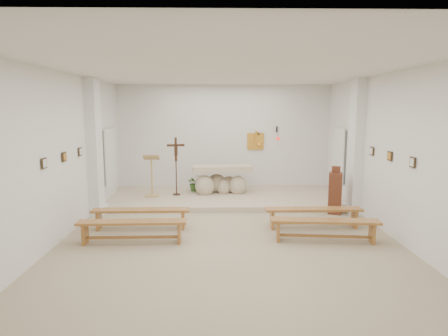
{
  "coord_description": "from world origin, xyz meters",
  "views": [
    {
      "loc": [
        -0.26,
        -8.23,
        2.73
      ],
      "look_at": [
        -0.06,
        1.6,
        1.26
      ],
      "focal_mm": 32.0,
      "sensor_mm": 36.0,
      "label": 1
    }
  ],
  "objects_px": {
    "bench_right_front": "(314,213)",
    "bench_left_second": "(132,226)",
    "crucifix_stand": "(176,162)",
    "donation_pedestal": "(335,193)",
    "altar": "(221,181)",
    "lectern": "(152,175)",
    "bench_left_front": "(141,214)",
    "bench_right_second": "(325,225)"
  },
  "relations": [
    {
      "from": "bench_left_second",
      "to": "bench_right_front",
      "type": "bearing_deg",
      "value": 12.57
    },
    {
      "from": "donation_pedestal",
      "to": "bench_right_second",
      "type": "relative_size",
      "value": 0.56
    },
    {
      "from": "bench_right_front",
      "to": "donation_pedestal",
      "type": "bearing_deg",
      "value": 54.94
    },
    {
      "from": "altar",
      "to": "lectern",
      "type": "xyz_separation_m",
      "value": [
        -2.05,
        -0.46,
        0.28
      ]
    },
    {
      "from": "donation_pedestal",
      "to": "bench_left_second",
      "type": "relative_size",
      "value": 0.57
    },
    {
      "from": "donation_pedestal",
      "to": "bench_left_second",
      "type": "xyz_separation_m",
      "value": [
        -4.82,
        -2.23,
        -0.2
      ]
    },
    {
      "from": "bench_left_front",
      "to": "bench_right_front",
      "type": "distance_m",
      "value": 3.95
    },
    {
      "from": "altar",
      "to": "crucifix_stand",
      "type": "xyz_separation_m",
      "value": [
        -1.35,
        -0.28,
        0.65
      ]
    },
    {
      "from": "bench_right_front",
      "to": "bench_left_second",
      "type": "xyz_separation_m",
      "value": [
        -3.95,
        -0.96,
        0.0
      ]
    },
    {
      "from": "bench_left_front",
      "to": "crucifix_stand",
      "type": "bearing_deg",
      "value": 79.1
    },
    {
      "from": "altar",
      "to": "donation_pedestal",
      "type": "xyz_separation_m",
      "value": [
        2.95,
        -1.95,
        0.05
      ]
    },
    {
      "from": "bench_left_second",
      "to": "lectern",
      "type": "bearing_deg",
      "value": 91.69
    },
    {
      "from": "lectern",
      "to": "crucifix_stand",
      "type": "xyz_separation_m",
      "value": [
        0.7,
        0.18,
        0.37
      ]
    },
    {
      "from": "donation_pedestal",
      "to": "bench_right_second",
      "type": "height_order",
      "value": "donation_pedestal"
    },
    {
      "from": "bench_right_front",
      "to": "bench_left_second",
      "type": "distance_m",
      "value": 4.07
    },
    {
      "from": "lectern",
      "to": "bench_left_second",
      "type": "distance_m",
      "value": 3.75
    },
    {
      "from": "altar",
      "to": "lectern",
      "type": "relative_size",
      "value": 1.44
    },
    {
      "from": "bench_right_front",
      "to": "crucifix_stand",
      "type": "bearing_deg",
      "value": 138.81
    },
    {
      "from": "lectern",
      "to": "bench_right_second",
      "type": "bearing_deg",
      "value": -45.3
    },
    {
      "from": "bench_left_front",
      "to": "bench_right_second",
      "type": "bearing_deg",
      "value": -14.54
    },
    {
      "from": "altar",
      "to": "bench_left_front",
      "type": "bearing_deg",
      "value": -125.11
    },
    {
      "from": "crucifix_stand",
      "to": "donation_pedestal",
      "type": "xyz_separation_m",
      "value": [
        4.3,
        -1.67,
        -0.6
      ]
    },
    {
      "from": "lectern",
      "to": "bench_right_front",
      "type": "relative_size",
      "value": 0.58
    },
    {
      "from": "altar",
      "to": "donation_pedestal",
      "type": "height_order",
      "value": "donation_pedestal"
    },
    {
      "from": "crucifix_stand",
      "to": "bench_right_second",
      "type": "relative_size",
      "value": 0.78
    },
    {
      "from": "altar",
      "to": "lectern",
      "type": "distance_m",
      "value": 2.12
    },
    {
      "from": "altar",
      "to": "crucifix_stand",
      "type": "bearing_deg",
      "value": -173.15
    },
    {
      "from": "bench_left_front",
      "to": "bench_right_second",
      "type": "distance_m",
      "value": 4.07
    },
    {
      "from": "lectern",
      "to": "bench_right_front",
      "type": "height_order",
      "value": "lectern"
    },
    {
      "from": "altar",
      "to": "crucifix_stand",
      "type": "relative_size",
      "value": 1.07
    },
    {
      "from": "crucifix_stand",
      "to": "lectern",
      "type": "bearing_deg",
      "value": -177.98
    },
    {
      "from": "donation_pedestal",
      "to": "bench_left_front",
      "type": "height_order",
      "value": "donation_pedestal"
    },
    {
      "from": "bench_left_front",
      "to": "bench_left_second",
      "type": "bearing_deg",
      "value": -90.84
    },
    {
      "from": "altar",
      "to": "bench_right_front",
      "type": "relative_size",
      "value": 0.84
    },
    {
      "from": "altar",
      "to": "bench_right_second",
      "type": "distance_m",
      "value": 4.67
    },
    {
      "from": "bench_left_front",
      "to": "bench_left_second",
      "type": "xyz_separation_m",
      "value": [
        0.0,
        -0.96,
        0.0
      ]
    },
    {
      "from": "altar",
      "to": "bench_left_second",
      "type": "bearing_deg",
      "value": -119.04
    },
    {
      "from": "donation_pedestal",
      "to": "bench_right_second",
      "type": "bearing_deg",
      "value": -93.25
    },
    {
      "from": "donation_pedestal",
      "to": "bench_left_front",
      "type": "xyz_separation_m",
      "value": [
        -4.82,
        -1.27,
        -0.2
      ]
    },
    {
      "from": "donation_pedestal",
      "to": "bench_left_front",
      "type": "bearing_deg",
      "value": -147.24
    },
    {
      "from": "donation_pedestal",
      "to": "lectern",
      "type": "bearing_deg",
      "value": -178.5
    },
    {
      "from": "altar",
      "to": "bench_left_front",
      "type": "height_order",
      "value": "altar"
    }
  ]
}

